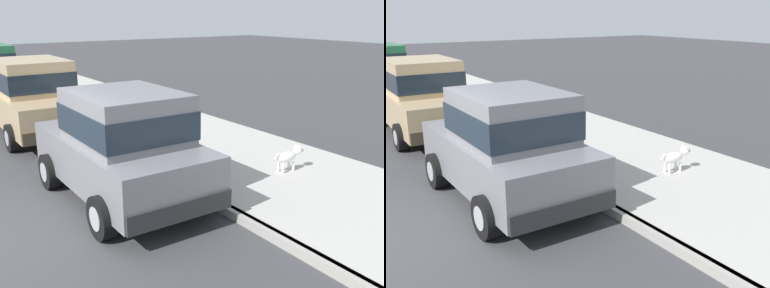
% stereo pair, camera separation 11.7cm
% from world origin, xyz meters
% --- Properties ---
extents(curb, '(0.16, 64.00, 0.14)m').
position_xyz_m(curb, '(3.20, 0.00, 0.07)').
color(curb, gray).
rests_on(curb, ground).
extents(sidewalk, '(3.60, 64.00, 0.14)m').
position_xyz_m(sidewalk, '(5.00, 0.00, 0.07)').
color(sidewalk, '#A8A59E').
rests_on(sidewalk, ground).
extents(car_grey_hatchback, '(1.96, 3.80, 1.88)m').
position_xyz_m(car_grey_hatchback, '(2.12, 0.22, 0.98)').
color(car_grey_hatchback, slate).
rests_on(car_grey_hatchback, ground).
extents(car_tan_sedan, '(2.06, 4.61, 1.92)m').
position_xyz_m(car_tan_sedan, '(2.16, 5.51, 0.98)').
color(car_tan_sedan, tan).
rests_on(car_tan_sedan, ground).
extents(dog_white, '(0.75, 0.21, 0.49)m').
position_xyz_m(dog_white, '(5.19, -0.57, 0.43)').
color(dog_white, white).
rests_on(dog_white, sidewalk).
extents(fire_hydrant, '(0.34, 0.24, 0.72)m').
position_xyz_m(fire_hydrant, '(3.65, 1.59, 0.48)').
color(fire_hydrant, gold).
rests_on(fire_hydrant, sidewalk).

